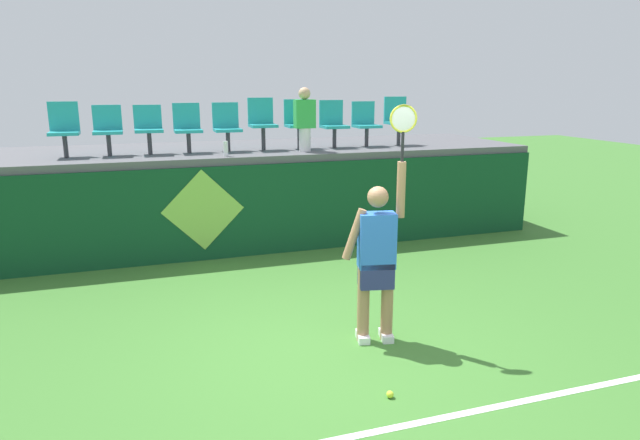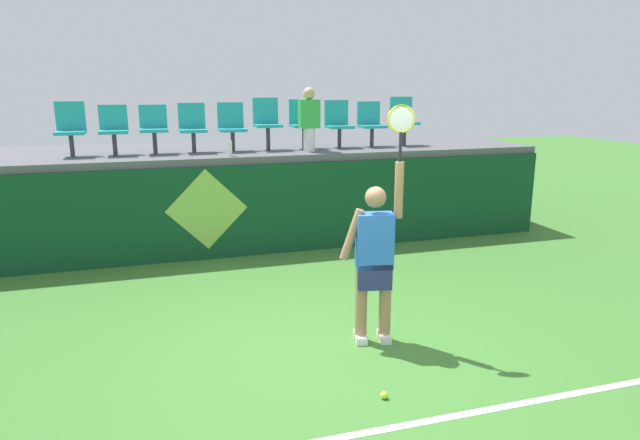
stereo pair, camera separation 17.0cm
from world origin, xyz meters
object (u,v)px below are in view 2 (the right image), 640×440
object	(u,v)px
stadium_chair_2	(154,126)
stadium_chair_6	(303,121)
stadium_chair_7	(338,122)
stadium_chair_9	(403,118)
stadium_chair_5	(267,121)
stadium_chair_0	(71,127)
stadium_chair_4	(232,125)
stadium_chair_8	(371,122)
water_bottle	(230,149)
stadium_chair_3	(193,126)
tennis_ball	(384,395)
stadium_chair_1	(114,127)
spectator_0	(309,118)
tennis_player	(375,257)

from	to	relation	value
stadium_chair_2	stadium_chair_6	size ratio (longest dim) A/B	0.92
stadium_chair_7	stadium_chair_9	bearing A→B (deg)	0.01
stadium_chair_5	stadium_chair_9	distance (m)	2.56
stadium_chair_6	stadium_chair_2	bearing A→B (deg)	-179.89
stadium_chair_0	stadium_chair_5	bearing A→B (deg)	-0.04
stadium_chair_4	stadium_chair_9	world-z (taller)	stadium_chair_9
stadium_chair_0	stadium_chair_6	bearing A→B (deg)	-0.05
stadium_chair_5	stadium_chair_8	bearing A→B (deg)	-0.06
water_bottle	stadium_chair_9	xyz separation A→B (m)	(3.31, 0.70, 0.37)
stadium_chair_3	stadium_chair_5	distance (m)	1.26
stadium_chair_7	stadium_chair_9	xyz separation A→B (m)	(1.27, 0.00, 0.04)
tennis_ball	stadium_chair_1	xyz separation A→B (m)	(-2.37, 5.51, 2.00)
stadium_chair_0	stadium_chair_3	world-z (taller)	stadium_chair_0
tennis_ball	stadium_chair_7	xyz separation A→B (m)	(1.42, 5.52, 2.02)
stadium_chair_4	stadium_chair_8	size ratio (longest dim) A/B	1.01
stadium_chair_2	stadium_chair_6	bearing A→B (deg)	0.11
stadium_chair_3	stadium_chair_4	distance (m)	0.65
stadium_chair_3	spectator_0	size ratio (longest dim) A/B	0.76
stadium_chair_7	stadium_chair_8	xyz separation A→B (m)	(0.62, -0.00, -0.01)
stadium_chair_1	tennis_player	bearing A→B (deg)	-58.30
stadium_chair_2	stadium_chair_3	world-z (taller)	stadium_chair_3
stadium_chair_3	stadium_chair_8	xyz separation A→B (m)	(3.17, -0.00, -0.00)
tennis_player	stadium_chair_4	xyz separation A→B (m)	(-0.83, 4.40, 1.09)
water_bottle	tennis_ball	bearing A→B (deg)	-82.58
stadium_chair_5	stadium_chair_9	bearing A→B (deg)	0.02
water_bottle	stadium_chair_2	xyz separation A→B (m)	(-1.12, 0.69, 0.32)
stadium_chair_1	tennis_ball	bearing A→B (deg)	-66.74
stadium_chair_1	stadium_chair_3	distance (m)	1.24
stadium_chair_5	stadium_chair_3	bearing A→B (deg)	-179.95
stadium_chair_0	stadium_chair_4	world-z (taller)	stadium_chair_0
stadium_chair_8	spectator_0	distance (m)	1.34
stadium_chair_4	spectator_0	distance (m)	1.32
stadium_chair_1	spectator_0	size ratio (longest dim) A/B	0.75
stadium_chair_6	stadium_chair_5	bearing A→B (deg)	179.86
water_bottle	stadium_chair_1	bearing A→B (deg)	158.20
stadium_chair_6	stadium_chair_7	xyz separation A→B (m)	(0.65, 0.00, -0.02)
stadium_chair_1	stadium_chair_3	bearing A→B (deg)	0.15
tennis_ball	stadium_chair_0	distance (m)	6.60
stadium_chair_4	stadium_chair_8	distance (m)	2.53
stadium_chair_2	stadium_chair_6	world-z (taller)	stadium_chair_6
tennis_ball	stadium_chair_9	bearing A→B (deg)	64.07
stadium_chair_5	water_bottle	bearing A→B (deg)	-136.92
stadium_chair_2	stadium_chair_9	distance (m)	4.44
water_bottle	stadium_chair_5	world-z (taller)	stadium_chair_5
stadium_chair_1	stadium_chair_6	xyz separation A→B (m)	(3.13, 0.00, 0.04)
tennis_player	stadium_chair_8	xyz separation A→B (m)	(1.69, 4.40, 1.09)
spectator_0	stadium_chair_7	bearing A→B (deg)	31.93
tennis_ball	water_bottle	xyz separation A→B (m)	(-0.63, 4.82, 1.68)
stadium_chair_1	stadium_chair_0	bearing A→B (deg)	179.43
spectator_0	stadium_chair_0	bearing A→B (deg)	173.80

